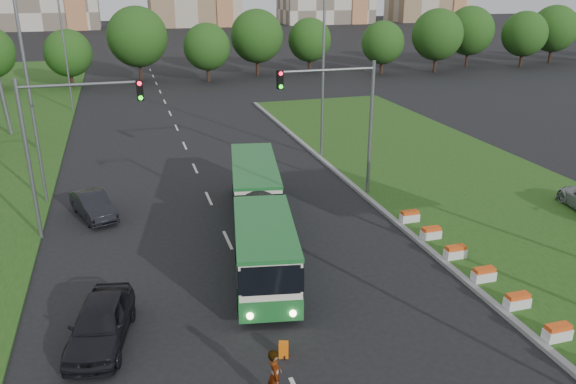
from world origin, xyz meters
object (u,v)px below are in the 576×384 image
object	(u,v)px
car_left_near	(100,323)
shopping_trolley	(284,350)
traffic_mast_left	(61,133)
articulated_bus	(256,213)
pedestrian	(275,375)
car_left_far	(93,205)
traffic_mast_median	(346,109)

from	to	relation	value
car_left_near	shopping_trolley	distance (m)	6.60
shopping_trolley	traffic_mast_left	bearing A→B (deg)	138.08
articulated_bus	car_left_near	xyz separation A→B (m)	(-7.28, -6.52, -0.76)
car_left_near	pedestrian	distance (m)	6.93
traffic_mast_left	articulated_bus	distance (m)	10.18
articulated_bus	car_left_far	distance (m)	9.67
articulated_bus	pedestrian	size ratio (longest dim) A/B	8.64
articulated_bus	pedestrian	xyz separation A→B (m)	(-2.11, -11.13, -0.66)
traffic_mast_median	car_left_near	bearing A→B (deg)	-141.01
articulated_bus	traffic_mast_median	bearing A→B (deg)	45.86
car_left_far	pedestrian	distance (m)	17.67
traffic_mast_median	traffic_mast_left	xyz separation A→B (m)	(-15.16, -1.00, 0.00)
pedestrian	shopping_trolley	xyz separation A→B (m)	(0.84, 1.93, -0.61)
shopping_trolley	car_left_near	bearing A→B (deg)	173.69
traffic_mast_left	articulated_bus	size ratio (longest dim) A/B	0.52
traffic_mast_left	pedestrian	size ratio (longest dim) A/B	4.48
articulated_bus	car_left_near	bearing A→B (deg)	-127.69
traffic_mast_median	car_left_near	size ratio (longest dim) A/B	1.71
car_left_near	traffic_mast_median	bearing A→B (deg)	50.67
traffic_mast_left	car_left_near	xyz separation A→B (m)	(1.46, -10.08, -4.55)
traffic_mast_left	car_left_far	bearing A→B (deg)	66.00
shopping_trolley	articulated_bus	bearing A→B (deg)	99.89
articulated_bus	shopping_trolley	xyz separation A→B (m)	(-1.27, -9.21, -1.28)
traffic_mast_median	car_left_far	world-z (taller)	traffic_mast_median
traffic_mast_median	pedestrian	world-z (taller)	traffic_mast_median
car_left_far	pedestrian	bearing A→B (deg)	-90.03
car_left_far	shopping_trolley	world-z (taller)	car_left_far
traffic_mast_left	shopping_trolley	bearing A→B (deg)	-59.66
traffic_mast_left	car_left_far	distance (m)	5.16
shopping_trolley	traffic_mast_median	bearing A→B (deg)	78.57
car_left_far	articulated_bus	bearing A→B (deg)	-54.42
articulated_bus	shopping_trolley	world-z (taller)	articulated_bus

